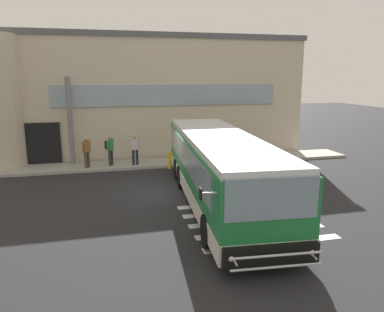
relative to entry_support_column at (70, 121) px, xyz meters
The scene contains 10 objects.
ground_plane 7.47m from the entry_support_column, 50.13° to the right, with size 80.00×90.00×0.02m, color #232326.
bay_paint_stripes 11.87m from the entry_support_column, 55.86° to the right, with size 4.40×3.96×0.01m.
terminal_building 7.36m from the entry_support_column, 58.20° to the left, with size 20.85×13.80×7.31m.
boarding_curb 5.16m from the entry_support_column, ahead, with size 23.05×2.00×0.15m, color #9E9B93.
entry_support_column is the anchor object (origin of this frame).
bus_main_foreground 9.77m from the entry_support_column, 51.91° to the right, with size 3.84×11.62×2.70m.
passenger_near_column 1.96m from the entry_support_column, 53.67° to the right, with size 0.42×0.46×1.68m.
passenger_by_doorway 2.59m from the entry_support_column, 22.94° to the right, with size 0.50×0.52×1.68m.
passenger_at_curb_edge 3.77m from the entry_support_column, 18.02° to the right, with size 0.59×0.24×1.68m.
safety_bollard_yellow 5.78m from the entry_support_column, 19.47° to the right, with size 0.18×0.18×0.90m, color yellow.
Camera 1 is at (-2.77, -15.31, 4.90)m, focal length 34.41 mm.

